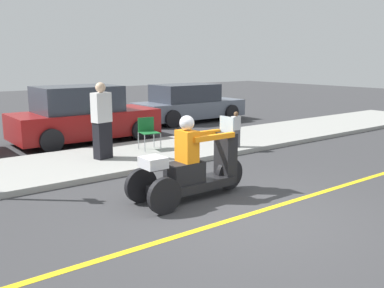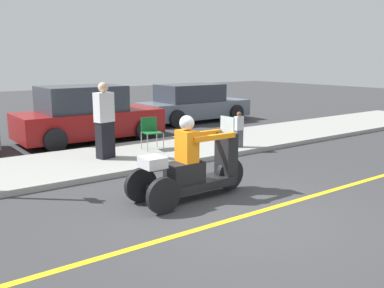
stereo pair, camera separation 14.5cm
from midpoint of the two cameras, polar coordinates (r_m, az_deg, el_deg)
name	(u,v)px [view 2 (the right image)]	position (r m, az deg, el deg)	size (l,w,h in m)	color
ground_plane	(241,217)	(6.86, 7.18, -9.64)	(60.00, 60.00, 0.00)	#38383A
lane_stripe	(238,218)	(6.81, 6.73, -9.75)	(24.00, 0.12, 0.01)	gold
sidewalk_strip	(111,159)	(10.51, -10.31, -1.97)	(28.00, 2.80, 0.12)	#9E9E99
motorcycle_trike	(193,169)	(7.53, 0.63, -3.37)	(2.32, 0.82, 1.49)	black
spectator_with_child	(239,130)	(11.41, 6.63, 1.85)	(0.24, 0.15, 0.95)	#515156
spectator_far_back	(104,122)	(10.21, -11.20, 2.89)	(0.47, 0.34, 1.79)	black
folding_chair_set_back	(151,130)	(11.15, -5.15, 1.90)	(0.53, 0.53, 0.82)	#A5A8AD
parked_car_lot_far	(87,116)	(13.12, -13.53, 3.70)	(4.21, 2.05, 1.66)	maroon
parked_car_lot_center	(193,104)	(16.82, 0.38, 5.35)	(4.40, 1.94, 1.47)	slate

